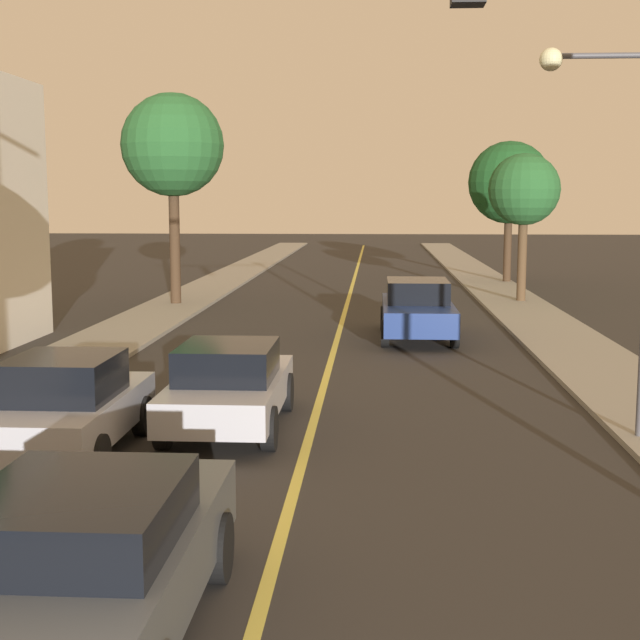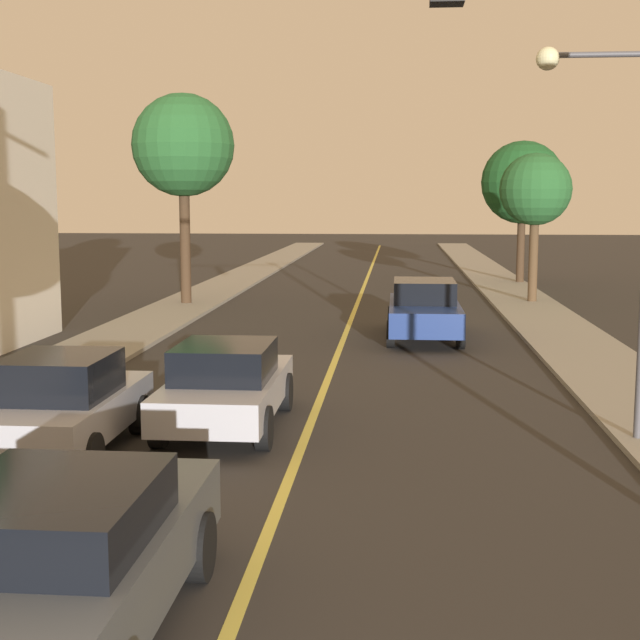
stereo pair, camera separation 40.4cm
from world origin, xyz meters
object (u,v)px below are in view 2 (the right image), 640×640
Objects in this scene: car_near_lane_second at (226,385)px; streetlamp_right at (618,185)px; car_far_oncoming at (424,309)px; tree_right_far at (523,183)px; tree_left_far at (183,146)px; tree_right_near at (535,191)px; car_outer_lane_second at (63,404)px; car_near_lane_front at (61,559)px.

streetlamp_right is (6.35, -0.44, 3.40)m from car_near_lane_second.
car_far_oncoming reaches higher than car_near_lane_second.
streetlamp_right is 0.95× the size of tree_right_far.
tree_left_far reaches higher than streetlamp_right.
car_far_oncoming is 0.91× the size of tree_right_near.
streetlamp_right reaches higher than car_far_oncoming.
car_near_lane_second is 0.85× the size of car_far_oncoming.
tree_left_far is 13.19m from tree_right_near.
tree_right_near is at bearing 85.10° from streetlamp_right.
tree_right_far is at bearing 69.55° from car_outer_lane_second.
car_far_oncoming is at bearing -40.04° from tree_left_far.
car_near_lane_second is at bearing 70.49° from car_far_oncoming.
car_near_lane_front is at bearing -103.88° from tree_right_far.
tree_right_near reaches higher than car_outer_lane_second.
car_near_lane_second is at bearing 176.05° from streetlamp_right.
streetlamp_right reaches higher than tree_right_near.
car_near_lane_second is 11.07m from car_far_oncoming.
car_outer_lane_second is 0.71× the size of tree_right_near.
car_far_oncoming reaches higher than car_near_lane_front.
car_outer_lane_second is at bearing -171.25° from streetlamp_right.
streetlamp_right is at bearing -58.08° from tree_left_far.
tree_left_far reaches higher than tree_right_far.
car_far_oncoming is 10.49m from tree_right_near.
tree_right_far is (10.90, 29.24, 3.92)m from car_outer_lane_second.
car_far_oncoming is (3.70, 18.07, 0.05)m from car_near_lane_front.
tree_right_near reaches higher than car_near_lane_second.
tree_left_far is (-4.94, 17.69, 5.10)m from car_near_lane_second.
car_outer_lane_second is at bearing -141.71° from car_near_lane_second.
car_near_lane_front is 0.75× the size of streetlamp_right.
car_near_lane_front is at bearing -106.61° from tree_right_near.
car_near_lane_front is 1.17× the size of car_outer_lane_second.
car_outer_lane_second is (-2.23, -1.76, 0.01)m from car_near_lane_second.
car_near_lane_front is 0.83× the size of tree_right_near.
car_outer_lane_second reaches higher than car_near_lane_front.
tree_right_near is (4.35, 8.91, 3.43)m from car_far_oncoming.
car_outer_lane_second is at bearing -115.96° from tree_right_near.
car_near_lane_second is 0.78× the size of tree_right_near.
tree_left_far is (-8.64, 7.26, 5.03)m from car_far_oncoming.
tree_left_far is at bearing 105.60° from car_near_lane_second.
car_near_lane_front is 6.29m from car_outer_lane_second.
car_outer_lane_second is 31.45m from tree_right_far.
car_near_lane_second is 7.22m from streetlamp_right.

